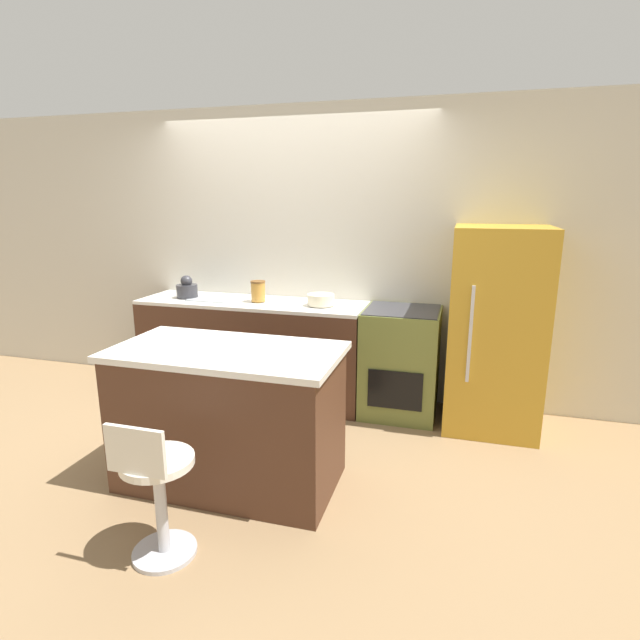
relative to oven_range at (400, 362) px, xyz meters
name	(u,v)px	position (x,y,z in m)	size (l,w,h in m)	color
ground_plane	(273,412)	(-1.04, -0.32, -0.46)	(14.00, 14.00, 0.00)	#8E704C
wall_back	(295,254)	(-1.04, 0.33, 0.84)	(8.00, 0.06, 2.60)	beige
back_counter	(253,349)	(-1.35, 0.00, 0.00)	(2.06, 0.60, 0.91)	#4C2D1E
kitchen_island	(229,416)	(-0.91, -1.38, 0.00)	(1.42, 0.75, 0.90)	#4C2D1E
oven_range	(400,362)	(0.00, 0.00, 0.00)	(0.62, 0.61, 0.91)	olive
refrigerator	(496,330)	(0.74, -0.04, 0.35)	(0.71, 0.70, 1.60)	gold
stool_chair	(157,489)	(-0.94, -2.14, -0.06)	(0.37, 0.37, 0.79)	#B7B7BC
kettle	(187,289)	(-1.98, -0.02, 0.53)	(0.19, 0.19, 0.20)	#333338
mixing_bowl	(321,300)	(-0.70, -0.02, 0.50)	(0.23, 0.23, 0.09)	beige
canister_jar	(258,291)	(-1.27, -0.02, 0.55)	(0.13, 0.13, 0.18)	#B77F33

